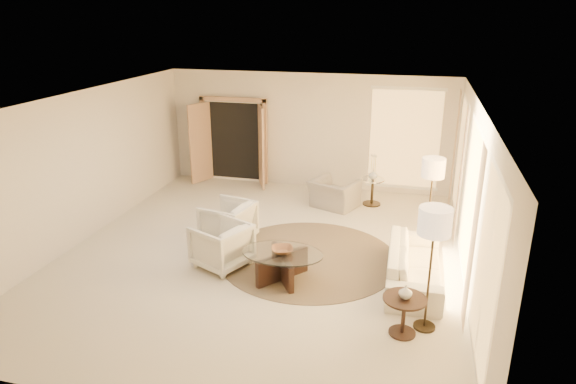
% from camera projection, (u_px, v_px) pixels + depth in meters
% --- Properties ---
extents(room, '(7.04, 8.04, 2.83)m').
position_uv_depth(room, '(260.00, 181.00, 8.85)').
color(room, beige).
rests_on(room, ground).
extents(windows_right, '(0.10, 6.40, 2.40)m').
position_uv_depth(windows_right, '(469.00, 199.00, 8.15)').
color(windows_right, '#FFC366').
rests_on(windows_right, room).
extents(window_back_corner, '(1.70, 0.10, 2.40)m').
position_uv_depth(window_back_corner, '(405.00, 139.00, 11.94)').
color(window_back_corner, '#FFC366').
rests_on(window_back_corner, room).
extents(curtains_right, '(0.06, 5.20, 2.60)m').
position_uv_depth(curtains_right, '(462.00, 184.00, 9.00)').
color(curtains_right, tan).
rests_on(curtains_right, room).
extents(french_doors, '(1.95, 0.66, 2.16)m').
position_uv_depth(french_doors, '(233.00, 142.00, 12.89)').
color(french_doors, tan).
rests_on(french_doors, room).
extents(area_rug, '(3.86, 3.86, 0.01)m').
position_uv_depth(area_rug, '(309.00, 257.00, 9.19)').
color(area_rug, '#3C2F22').
rests_on(area_rug, room).
extents(sofa, '(0.88, 2.16, 0.63)m').
position_uv_depth(sofa, '(414.00, 264.00, 8.29)').
color(sofa, silver).
rests_on(sofa, room).
extents(armchair_left, '(0.96, 1.00, 0.87)m').
position_uv_depth(armchair_left, '(228.00, 220.00, 9.70)').
color(armchair_left, silver).
rests_on(armchair_left, room).
extents(armchair_right, '(1.05, 1.08, 0.86)m').
position_uv_depth(armchair_right, '(222.00, 243.00, 8.77)').
color(armchair_right, silver).
rests_on(armchair_right, room).
extents(accent_chair, '(1.14, 0.95, 0.85)m').
position_uv_depth(accent_chair, '(334.00, 189.00, 11.42)').
color(accent_chair, gray).
rests_on(accent_chair, room).
extents(coffee_table, '(1.42, 1.42, 0.49)m').
position_uv_depth(coffee_table, '(282.00, 263.00, 8.35)').
color(coffee_table, black).
rests_on(coffee_table, room).
extents(end_table, '(0.59, 0.59, 0.56)m').
position_uv_depth(end_table, '(404.00, 309.00, 6.91)').
color(end_table, black).
rests_on(end_table, room).
extents(side_table, '(0.53, 0.53, 0.61)m').
position_uv_depth(side_table, '(372.00, 189.00, 11.59)').
color(side_table, '#30271A').
rests_on(side_table, room).
extents(floor_lamp_near, '(0.41, 0.41, 1.71)m').
position_uv_depth(floor_lamp_near, '(433.00, 172.00, 9.17)').
color(floor_lamp_near, '#30271A').
rests_on(floor_lamp_near, room).
extents(floor_lamp_far, '(0.44, 0.44, 1.79)m').
position_uv_depth(floor_lamp_far, '(434.00, 227.00, 6.66)').
color(floor_lamp_far, '#30271A').
rests_on(floor_lamp_far, room).
extents(bowl, '(0.45, 0.45, 0.09)m').
position_uv_depth(bowl, '(282.00, 250.00, 8.28)').
color(bowl, brown).
rests_on(bowl, coffee_table).
extents(end_vase, '(0.18, 0.18, 0.19)m').
position_uv_depth(end_vase, '(406.00, 292.00, 6.82)').
color(end_vase, silver).
rests_on(end_vase, end_table).
extents(side_vase, '(0.25, 0.25, 0.22)m').
position_uv_depth(side_vase, '(373.00, 174.00, 11.47)').
color(side_vase, silver).
rests_on(side_vase, side_table).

